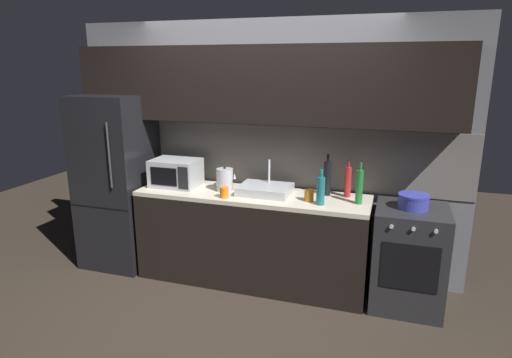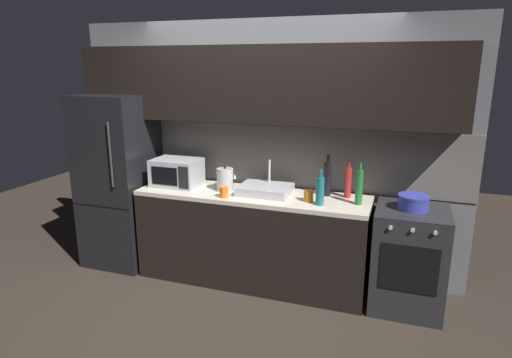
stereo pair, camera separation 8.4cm
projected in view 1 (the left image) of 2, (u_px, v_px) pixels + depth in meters
name	position (u px, v px, depth m)	size (l,w,h in m)	color
ground_plane	(217.00, 331.00, 3.50)	(10.00, 10.00, 0.00)	#2D261E
back_wall	(261.00, 121.00, 4.20)	(3.94, 0.44, 2.50)	slate
counter_run	(252.00, 238.00, 4.21)	(2.20, 0.60, 0.90)	black
refrigerator	(118.00, 181.00, 4.54)	(0.68, 0.69, 1.79)	black
oven_range	(408.00, 257.00, 3.78)	(0.60, 0.62, 0.90)	#232326
microwave	(176.00, 173.00, 4.32)	(0.46, 0.35, 0.27)	#A8AAAF
sink_basin	(265.00, 189.00, 4.08)	(0.48, 0.38, 0.30)	#ADAFB5
kettle	(225.00, 180.00, 4.15)	(0.19, 0.16, 0.24)	#B7BABF
wine_bottle_teal	(321.00, 190.00, 3.74)	(0.07, 0.07, 0.31)	#19666B
wine_bottle_red	(348.00, 181.00, 3.95)	(0.06, 0.06, 0.35)	#A82323
wine_bottle_dark	(327.00, 178.00, 4.00)	(0.07, 0.07, 0.39)	black
wine_bottle_green	(359.00, 186.00, 3.75)	(0.06, 0.06, 0.37)	#1E6B2D
mug_orange	(224.00, 192.00, 3.95)	(0.08, 0.08, 0.10)	orange
mug_amber	(309.00, 196.00, 3.85)	(0.08, 0.08, 0.10)	#B27019
mug_yellow	(222.00, 181.00, 4.35)	(0.09, 0.09, 0.09)	gold
cooking_pot	(413.00, 201.00, 3.65)	(0.26, 0.26, 0.13)	#333899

